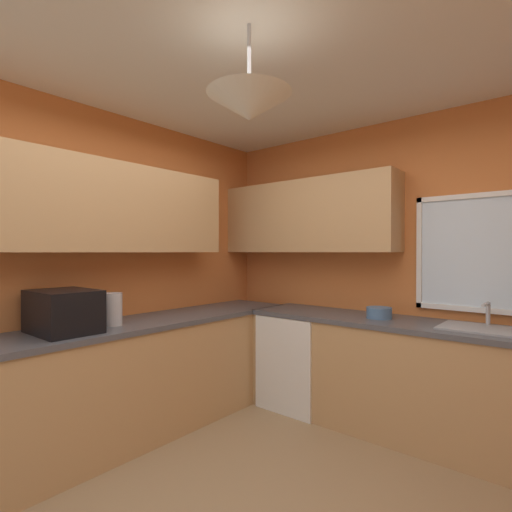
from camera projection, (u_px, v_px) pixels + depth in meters
room_shell at (258, 206)px, 2.57m from camera, size 3.53×3.97×2.68m
counter_run_left at (108, 386)px, 2.91m from camera, size 0.65×3.58×0.90m
counter_run_back at (401, 377)px, 3.12m from camera, size 2.62×0.65×0.90m
dishwasher at (300, 360)px, 3.70m from camera, size 0.60×0.60×0.86m
microwave at (63, 311)px, 2.65m from camera, size 0.48×0.36×0.29m
kettle at (113, 309)px, 2.91m from camera, size 0.14×0.14×0.24m
sink_assembly at (484, 328)px, 2.75m from camera, size 0.56×0.40×0.19m
bowl at (379, 313)px, 3.23m from camera, size 0.21×0.21×0.09m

